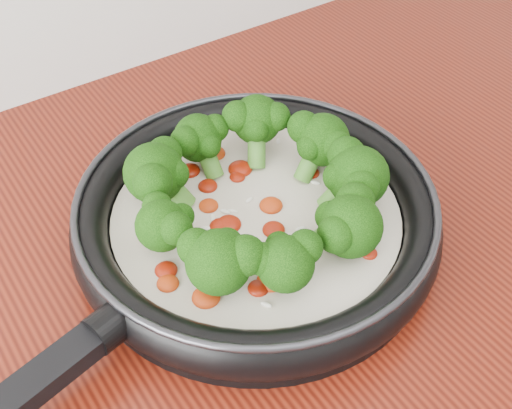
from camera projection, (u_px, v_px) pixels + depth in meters
skillet at (255, 214)px, 0.67m from camera, size 0.60×0.44×0.10m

